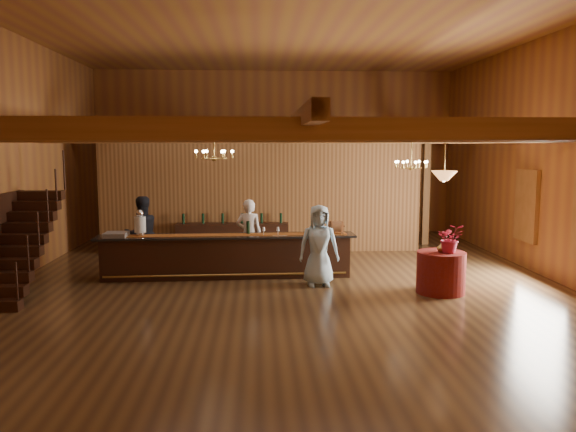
{
  "coord_description": "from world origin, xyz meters",
  "views": [
    {
      "loc": [
        -0.59,
        -12.24,
        3.0
      ],
      "look_at": [
        0.09,
        0.51,
        1.4
      ],
      "focal_mm": 35.0,
      "sensor_mm": 36.0,
      "label": 1
    }
  ],
  "objects_px": {
    "round_table": "(441,272)",
    "floor_plant": "(391,227)",
    "tasting_bar": "(227,256)",
    "chandelier_left": "(214,154)",
    "backbar_shelf": "(233,239)",
    "bartender": "(249,235)",
    "staff_second": "(142,234)",
    "chandelier_right": "(411,164)",
    "guest": "(319,245)",
    "beverage_dispenser": "(140,223)",
    "pendant_lamp": "(444,176)",
    "raffle_drum": "(336,226)"
  },
  "relations": [
    {
      "from": "tasting_bar",
      "to": "beverage_dispenser",
      "type": "xyz_separation_m",
      "value": [
        -1.94,
        -0.01,
        0.77
      ]
    },
    {
      "from": "raffle_drum",
      "to": "chandelier_left",
      "type": "bearing_deg",
      "value": -165.81
    },
    {
      "from": "raffle_drum",
      "to": "round_table",
      "type": "bearing_deg",
      "value": -40.13
    },
    {
      "from": "raffle_drum",
      "to": "pendant_lamp",
      "type": "height_order",
      "value": "pendant_lamp"
    },
    {
      "from": "chandelier_left",
      "to": "backbar_shelf",
      "type": "bearing_deg",
      "value": 86.51
    },
    {
      "from": "chandelier_right",
      "to": "guest",
      "type": "distance_m",
      "value": 3.46
    },
    {
      "from": "chandelier_right",
      "to": "guest",
      "type": "xyz_separation_m",
      "value": [
        -2.45,
        -1.77,
        -1.68
      ]
    },
    {
      "from": "pendant_lamp",
      "to": "bartender",
      "type": "xyz_separation_m",
      "value": [
        -3.95,
        2.34,
        -1.54
      ]
    },
    {
      "from": "chandelier_right",
      "to": "pendant_lamp",
      "type": "relative_size",
      "value": 0.89
    },
    {
      "from": "tasting_bar",
      "to": "pendant_lamp",
      "type": "xyz_separation_m",
      "value": [
        4.45,
        -1.61,
        1.91
      ]
    },
    {
      "from": "guest",
      "to": "staff_second",
      "type": "bearing_deg",
      "value": 157.24
    },
    {
      "from": "floor_plant",
      "to": "bartender",
      "type": "bearing_deg",
      "value": -147.12
    },
    {
      "from": "tasting_bar",
      "to": "raffle_drum",
      "type": "bearing_deg",
      "value": -1.04
    },
    {
      "from": "beverage_dispenser",
      "to": "bartender",
      "type": "height_order",
      "value": "bartender"
    },
    {
      "from": "raffle_drum",
      "to": "staff_second",
      "type": "relative_size",
      "value": 0.19
    },
    {
      "from": "chandelier_right",
      "to": "tasting_bar",
      "type": "bearing_deg",
      "value": -168.57
    },
    {
      "from": "beverage_dispenser",
      "to": "chandelier_left",
      "type": "distance_m",
      "value": 2.42
    },
    {
      "from": "backbar_shelf",
      "to": "chandelier_left",
      "type": "xyz_separation_m",
      "value": [
        -0.21,
        -3.41,
        2.39
      ]
    },
    {
      "from": "raffle_drum",
      "to": "pendant_lamp",
      "type": "distance_m",
      "value": 2.83
    },
    {
      "from": "tasting_bar",
      "to": "floor_plant",
      "type": "relative_size",
      "value": 4.57
    },
    {
      "from": "chandelier_left",
      "to": "guest",
      "type": "xyz_separation_m",
      "value": [
        2.22,
        -0.21,
        -1.95
      ]
    },
    {
      "from": "pendant_lamp",
      "to": "staff_second",
      "type": "distance_m",
      "value": 7.1
    },
    {
      "from": "raffle_drum",
      "to": "bartender",
      "type": "height_order",
      "value": "bartender"
    },
    {
      "from": "round_table",
      "to": "chandelier_right",
      "type": "bearing_deg",
      "value": 89.58
    },
    {
      "from": "round_table",
      "to": "floor_plant",
      "type": "xyz_separation_m",
      "value": [
        0.16,
        5.0,
        0.22
      ]
    },
    {
      "from": "pendant_lamp",
      "to": "floor_plant",
      "type": "bearing_deg",
      "value": 88.16
    },
    {
      "from": "round_table",
      "to": "pendant_lamp",
      "type": "bearing_deg",
      "value": 0.0
    },
    {
      "from": "round_table",
      "to": "chandelier_left",
      "type": "xyz_separation_m",
      "value": [
        -4.65,
        0.95,
        2.4
      ]
    },
    {
      "from": "raffle_drum",
      "to": "staff_second",
      "type": "bearing_deg",
      "value": 170.89
    },
    {
      "from": "raffle_drum",
      "to": "round_table",
      "type": "xyz_separation_m",
      "value": [
        1.94,
        -1.64,
        -0.73
      ]
    },
    {
      "from": "tasting_bar",
      "to": "raffle_drum",
      "type": "relative_size",
      "value": 17.31
    },
    {
      "from": "tasting_bar",
      "to": "backbar_shelf",
      "type": "height_order",
      "value": "tasting_bar"
    },
    {
      "from": "tasting_bar",
      "to": "round_table",
      "type": "height_order",
      "value": "tasting_bar"
    },
    {
      "from": "round_table",
      "to": "beverage_dispenser",
      "type": "bearing_deg",
      "value": 165.9
    },
    {
      "from": "tasting_bar",
      "to": "beverage_dispenser",
      "type": "relative_size",
      "value": 9.81
    },
    {
      "from": "raffle_drum",
      "to": "round_table",
      "type": "distance_m",
      "value": 2.64
    },
    {
      "from": "bartender",
      "to": "staff_second",
      "type": "height_order",
      "value": "staff_second"
    },
    {
      "from": "tasting_bar",
      "to": "backbar_shelf",
      "type": "relative_size",
      "value": 1.91
    },
    {
      "from": "chandelier_left",
      "to": "guest",
      "type": "relative_size",
      "value": 0.46
    },
    {
      "from": "chandelier_right",
      "to": "staff_second",
      "type": "distance_m",
      "value": 6.74
    },
    {
      "from": "round_table",
      "to": "floor_plant",
      "type": "distance_m",
      "value": 5.01
    },
    {
      "from": "backbar_shelf",
      "to": "floor_plant",
      "type": "distance_m",
      "value": 4.65
    },
    {
      "from": "bartender",
      "to": "staff_second",
      "type": "relative_size",
      "value": 0.96
    },
    {
      "from": "round_table",
      "to": "staff_second",
      "type": "bearing_deg",
      "value": 160.02
    },
    {
      "from": "chandelier_right",
      "to": "staff_second",
      "type": "height_order",
      "value": "chandelier_right"
    },
    {
      "from": "backbar_shelf",
      "to": "floor_plant",
      "type": "height_order",
      "value": "floor_plant"
    },
    {
      "from": "tasting_bar",
      "to": "staff_second",
      "type": "distance_m",
      "value": 2.24
    },
    {
      "from": "staff_second",
      "to": "guest",
      "type": "xyz_separation_m",
      "value": [
        4.09,
        -1.63,
        -0.03
      ]
    },
    {
      "from": "backbar_shelf",
      "to": "staff_second",
      "type": "xyz_separation_m",
      "value": [
        -2.08,
        -1.99,
        0.47
      ]
    },
    {
      "from": "tasting_bar",
      "to": "chandelier_left",
      "type": "distance_m",
      "value": 2.43
    }
  ]
}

